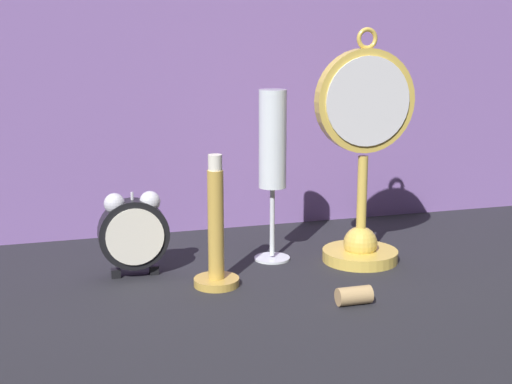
{
  "coord_description": "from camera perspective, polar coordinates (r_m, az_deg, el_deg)",
  "views": [
    {
      "loc": [
        -0.26,
        -0.8,
        0.32
      ],
      "look_at": [
        0.0,
        0.08,
        0.11
      ],
      "focal_mm": 50.0,
      "sensor_mm": 36.0,
      "label": 1
    }
  ],
  "objects": [
    {
      "name": "fabric_backdrop_drape",
      "position": [
        1.15,
        -3.57,
        14.16
      ],
      "size": [
        1.52,
        0.01,
        0.7
      ],
      "primitive_type": "cube",
      "color": "#8460A8",
      "rests_on": "ground_plane"
    },
    {
      "name": "champagne_flute",
      "position": [
        0.99,
        1.33,
        3.25
      ],
      "size": [
        0.05,
        0.05,
        0.24
      ],
      "color": "silver",
      "rests_on": "ground_plane"
    },
    {
      "name": "brass_candlestick",
      "position": [
        0.91,
        -3.22,
        -3.94
      ],
      "size": [
        0.06,
        0.06,
        0.17
      ],
      "color": "gold",
      "rests_on": "ground_plane"
    },
    {
      "name": "pocket_watch_on_stand",
      "position": [
        1.0,
        8.57,
        2.14
      ],
      "size": [
        0.14,
        0.11,
        0.33
      ],
      "color": "gold",
      "rests_on": "ground_plane"
    },
    {
      "name": "wine_cork",
      "position": [
        0.87,
        7.85,
        -8.21
      ],
      "size": [
        0.04,
        0.02,
        0.02
      ],
      "primitive_type": "cylinder",
      "rotation": [
        0.0,
        1.57,
        0.0
      ],
      "color": "tan",
      "rests_on": "ground_plane"
    },
    {
      "name": "alarm_clock_twin_bell",
      "position": [
        0.96,
        -9.78,
        -3.03
      ],
      "size": [
        0.09,
        0.03,
        0.11
      ],
      "color": "black",
      "rests_on": "ground_plane"
    },
    {
      "name": "ground_plane",
      "position": [
        0.9,
        1.46,
        -8.22
      ],
      "size": [
        4.0,
        4.0,
        0.0
      ],
      "primitive_type": "plane",
      "color": "#232328"
    }
  ]
}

